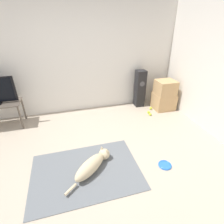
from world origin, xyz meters
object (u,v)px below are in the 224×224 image
floor_speaker (140,89)px  tennis_ball_by_boxes (149,112)px  tennis_ball_loose_on_carpet (150,114)px  cardboard_box_upper (165,88)px  frisbee (165,165)px  dog (93,164)px  tennis_ball_near_speaker (151,108)px  cardboard_box_lower (163,101)px

floor_speaker → tennis_ball_by_boxes: (0.05, -0.49, -0.44)m
tennis_ball_loose_on_carpet → cardboard_box_upper: bearing=27.4°
frisbee → tennis_ball_loose_on_carpet: size_ratio=3.13×
dog → tennis_ball_near_speaker: bearing=41.9°
dog → cardboard_box_upper: bearing=36.7°
dog → frisbee: size_ratio=3.68×
cardboard_box_lower → cardboard_box_upper: cardboard_box_upper is taller
floor_speaker → tennis_ball_by_boxes: size_ratio=14.25×
cardboard_box_lower → floor_speaker: floor_speaker is taller
frisbee → tennis_ball_loose_on_carpet: bearing=71.6°
dog → frisbee: (1.12, -0.22, -0.11)m
dog → cardboard_box_upper: cardboard_box_upper is taller
cardboard_box_upper → tennis_ball_by_boxes: 0.72m
frisbee → tennis_ball_near_speaker: (0.67, 1.82, 0.02)m
cardboard_box_lower → tennis_ball_near_speaker: bearing=177.1°
cardboard_box_lower → floor_speaker: size_ratio=0.53×
cardboard_box_upper → cardboard_box_lower: bearing=55.3°
cardboard_box_upper → tennis_ball_loose_on_carpet: cardboard_box_upper is taller
cardboard_box_lower → tennis_ball_loose_on_carpet: cardboard_box_lower is taller
cardboard_box_upper → floor_speaker: size_ratio=0.48×
cardboard_box_lower → floor_speaker: 0.68m
cardboard_box_upper → tennis_ball_near_speaker: 0.63m
dog → frisbee: 1.14m
dog → tennis_ball_loose_on_carpet: bearing=39.0°
floor_speaker → tennis_ball_near_speaker: floor_speaker is taller
floor_speaker → tennis_ball_near_speaker: bearing=-58.1°
dog → floor_speaker: size_ratio=0.81×
cardboard_box_upper → tennis_ball_loose_on_carpet: 0.76m
frisbee → cardboard_box_upper: bearing=61.1°
floor_speaker → tennis_ball_near_speaker: 0.57m
dog → frisbee: dog is taller
frisbee → tennis_ball_loose_on_carpet: tennis_ball_loose_on_carpet is taller
frisbee → floor_speaker: 2.23m
floor_speaker → tennis_ball_near_speaker: size_ratio=14.25×
tennis_ball_by_boxes → tennis_ball_loose_on_carpet: same height
frisbee → tennis_ball_by_boxes: bearing=72.4°
tennis_ball_loose_on_carpet → dog: bearing=-141.0°
dog → cardboard_box_lower: cardboard_box_lower is taller
dog → floor_speaker: bearing=50.3°
dog → tennis_ball_by_boxes: size_ratio=11.52×
cardboard_box_upper → tennis_ball_loose_on_carpet: (-0.47, -0.25, -0.54)m
dog → cardboard_box_upper: 2.66m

